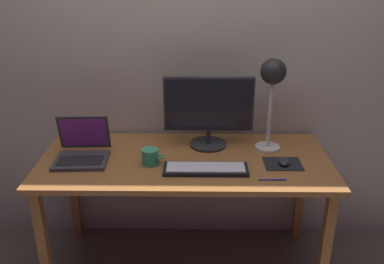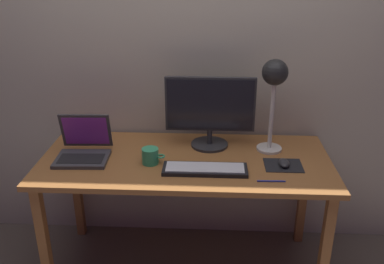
{
  "view_description": "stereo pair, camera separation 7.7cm",
  "coord_description": "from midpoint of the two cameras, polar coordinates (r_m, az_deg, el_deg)",
  "views": [
    {
      "loc": [
        0.06,
        -2.08,
        1.78
      ],
      "look_at": [
        0.04,
        -0.05,
        0.92
      ],
      "focal_mm": 39.24,
      "sensor_mm": 36.0,
      "label": 1
    },
    {
      "loc": [
        0.14,
        -2.07,
        1.78
      ],
      "look_at": [
        0.04,
        -0.05,
        0.92
      ],
      "focal_mm": 39.24,
      "sensor_mm": 36.0,
      "label": 2
    }
  ],
  "objects": [
    {
      "name": "laptop",
      "position": [
        2.39,
        -15.56,
        -1.99
      ],
      "size": [
        0.29,
        0.28,
        0.23
      ],
      "color": "#38383A",
      "rests_on": "desk"
    },
    {
      "name": "desk",
      "position": [
        2.36,
        -1.88,
        -5.34
      ],
      "size": [
        1.6,
        0.7,
        0.74
      ],
      "color": "#935B2D",
      "rests_on": "ground"
    },
    {
      "name": "back_wall",
      "position": [
        2.52,
        -1.68,
        12.02
      ],
      "size": [
        4.8,
        0.06,
        2.6
      ],
      "primitive_type": "cube",
      "color": "#B2A893",
      "rests_on": "ground"
    },
    {
      "name": "mousepad",
      "position": [
        2.3,
        11.3,
        -4.26
      ],
      "size": [
        0.2,
        0.16,
        0.0
      ],
      "primitive_type": "cube",
      "color": "black",
      "rests_on": "desk"
    },
    {
      "name": "coffee_mug",
      "position": [
        2.26,
        -6.63,
        -3.36
      ],
      "size": [
        0.12,
        0.09,
        0.09
      ],
      "color": "#339966",
      "rests_on": "desk"
    },
    {
      "name": "desk_lamp",
      "position": [
        2.33,
        9.96,
        6.77
      ],
      "size": [
        0.14,
        0.14,
        0.53
      ],
      "color": "beige",
      "rests_on": "desk"
    },
    {
      "name": "monitor",
      "position": [
        2.39,
        1.35,
        3.13
      ],
      "size": [
        0.51,
        0.22,
        0.42
      ],
      "color": "#28282B",
      "rests_on": "desk"
    },
    {
      "name": "pen",
      "position": [
        2.13,
        9.85,
        -6.41
      ],
      "size": [
        0.14,
        0.01,
        0.01
      ],
      "primitive_type": "cylinder",
      "rotation": [
        0.0,
        1.57,
        0.02
      ],
      "color": "#2633A5",
      "rests_on": "desk"
    },
    {
      "name": "keyboard_main",
      "position": [
        2.19,
        0.86,
        -5.03
      ],
      "size": [
        0.44,
        0.14,
        0.03
      ],
      "color": "black",
      "rests_on": "desk"
    },
    {
      "name": "mouse",
      "position": [
        2.29,
        11.4,
        -3.93
      ],
      "size": [
        0.06,
        0.1,
        0.03
      ],
      "primitive_type": "ellipsoid",
      "color": "#28282B",
      "rests_on": "mousepad"
    }
  ]
}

